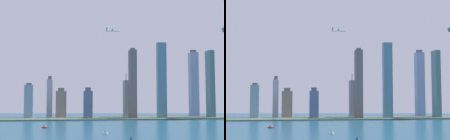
# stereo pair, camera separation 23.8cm
# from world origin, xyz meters

# --- Properties ---
(waterfront_pier) EXTENTS (924.79, 77.53, 2.47)m
(waterfront_pier) POSITION_xyz_m (0.00, 428.13, 1.23)
(waterfront_pier) COLOR #475948
(waterfront_pier) RESTS_ON ground
(skyscraper_0) EXTENTS (24.21, 23.12, 69.58)m
(skyscraper_0) POSITION_xyz_m (-91.43, 473.47, 32.59)
(skyscraper_0) COLOR gray
(skyscraper_0) RESTS_ON ground
(skyscraper_1) EXTENTS (12.10, 23.81, 105.23)m
(skyscraper_1) POSITION_xyz_m (60.74, 471.25, 44.03)
(skyscraper_1) COLOR #95919B
(skyscraper_1) RESTS_ON ground
(skyscraper_2) EXTENTS (15.56, 24.14, 159.96)m
(skyscraper_2) POSITION_xyz_m (69.67, 435.80, 78.54)
(skyscraper_2) COLOR #645D5F
(skyscraper_2) RESTS_ON ground
(skyscraper_3) EXTENTS (20.68, 13.43, 172.76)m
(skyscraper_3) POSITION_xyz_m (135.03, 427.65, 86.38)
(skyscraper_3) COLOR teal
(skyscraper_3) RESTS_ON ground
(skyscraper_5) EXTENTS (20.42, 14.76, 70.19)m
(skyscraper_5) POSITION_xyz_m (-30.98, 448.04, 32.74)
(skyscraper_5) COLOR #49608F
(skyscraper_5) RESTS_ON ground
(skyscraper_6) EXTENTS (19.41, 13.33, 80.40)m
(skyscraper_6) POSITION_xyz_m (-163.46, 462.93, 38.77)
(skyscraper_6) COLOR #6C8FAD
(skyscraper_6) RESTS_ON ground
(skyscraper_7) EXTENTS (12.02, 26.92, 158.16)m
(skyscraper_7) POSITION_xyz_m (256.44, 439.21, 79.08)
(skyscraper_7) COLOR #426E7A
(skyscraper_7) RESTS_ON ground
(skyscraper_8) EXTENTS (13.45, 14.78, 98.18)m
(skyscraper_8) POSITION_xyz_m (-118.72, 496.80, 46.49)
(skyscraper_8) COLOR #9CA2B7
(skyscraper_8) RESTS_ON ground
(skyscraper_10) EXTENTS (20.54, 21.37, 170.37)m
(skyscraper_10) POSITION_xyz_m (246.93, 519.81, 83.06)
(skyscraper_10) COLOR #8097C2
(skyscraper_10) RESTS_ON ground
(boat_1) EXTENTS (10.60, 8.39, 4.25)m
(boat_1) POSITION_xyz_m (-112.19, 231.65, 1.52)
(boat_1) COLOR #A52A20
(boat_1) RESTS_ON ground
(boat_3) EXTENTS (3.68, 7.53, 4.21)m
(boat_3) POSITION_xyz_m (-5.34, 63.01, 1.56)
(boat_3) COLOR navy
(boat_3) RESTS_ON ground
(boat_6) EXTENTS (6.75, 4.96, 3.85)m
(boat_6) POSITION_xyz_m (-26.46, 133.80, 1.47)
(boat_6) COLOR white
(boat_6) RESTS_ON ground
(channel_buoy_0) EXTENTS (1.05, 1.05, 2.99)m
(channel_buoy_0) POSITION_xyz_m (124.98, 290.38, 1.50)
(channel_buoy_0) COLOR #E54C19
(channel_buoy_0) RESTS_ON ground
(channel_buoy_1) EXTENTS (1.26, 1.26, 2.35)m
(channel_buoy_1) POSITION_xyz_m (148.46, 239.79, 1.18)
(channel_buoy_1) COLOR green
(channel_buoy_1) RESTS_ON ground
(airplane) EXTENTS (31.93, 31.55, 8.46)m
(airplane) POSITION_xyz_m (23.62, 433.33, 199.34)
(airplane) COLOR silver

